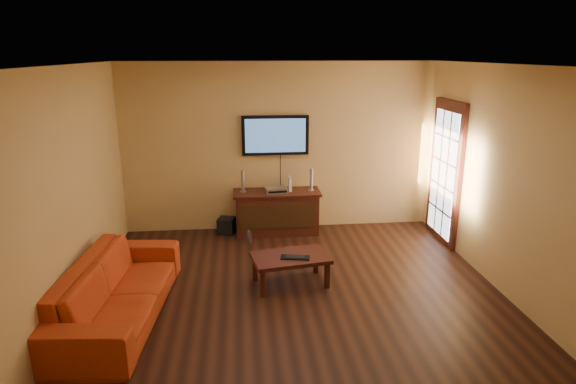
{
  "coord_description": "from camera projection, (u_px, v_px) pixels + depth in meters",
  "views": [
    {
      "loc": [
        -0.64,
        -5.1,
        2.83
      ],
      "look_at": [
        -0.03,
        0.8,
        1.1
      ],
      "focal_mm": 30.0,
      "sensor_mm": 36.0,
      "label": 1
    }
  ],
  "objects": [
    {
      "name": "ground_plane",
      "position": [
        298.0,
        299.0,
        5.73
      ],
      "size": [
        5.0,
        5.0,
        0.0
      ],
      "primitive_type": "plane",
      "color": "black",
      "rests_on": "ground"
    },
    {
      "name": "room_walls",
      "position": [
        292.0,
        150.0,
        5.85
      ],
      "size": [
        5.0,
        5.0,
        5.0
      ],
      "color": "tan",
      "rests_on": "ground"
    },
    {
      "name": "french_door",
      "position": [
        445.0,
        174.0,
        7.3
      ],
      "size": [
        0.07,
        1.02,
        2.22
      ],
      "color": "black",
      "rests_on": "ground"
    },
    {
      "name": "media_console",
      "position": [
        277.0,
        212.0,
        7.75
      ],
      "size": [
        1.38,
        0.53,
        0.69
      ],
      "color": "black",
      "rests_on": "ground"
    },
    {
      "name": "television",
      "position": [
        275.0,
        135.0,
        7.63
      ],
      "size": [
        1.07,
        0.08,
        0.63
      ],
      "color": "black",
      "rests_on": "ground"
    },
    {
      "name": "coffee_table",
      "position": [
        290.0,
        260.0,
        6.02
      ],
      "size": [
        1.02,
        0.72,
        0.38
      ],
      "color": "black",
      "rests_on": "ground"
    },
    {
      "name": "sofa",
      "position": [
        117.0,
        281.0,
        5.22
      ],
      "size": [
        0.86,
        2.32,
        0.89
      ],
      "primitive_type": "imported",
      "rotation": [
        0.0,
        0.0,
        1.48
      ],
      "color": "#B53814",
      "rests_on": "ground"
    },
    {
      "name": "speaker_left",
      "position": [
        243.0,
        182.0,
        7.59
      ],
      "size": [
        0.1,
        0.1,
        0.35
      ],
      "color": "silver",
      "rests_on": "media_console"
    },
    {
      "name": "speaker_right",
      "position": [
        311.0,
        180.0,
        7.68
      ],
      "size": [
        0.1,
        0.1,
        0.36
      ],
      "color": "silver",
      "rests_on": "media_console"
    },
    {
      "name": "av_receiver",
      "position": [
        276.0,
        190.0,
        7.6
      ],
      "size": [
        0.37,
        0.28,
        0.08
      ],
      "primitive_type": "cube",
      "rotation": [
        0.0,
        0.0,
        0.12
      ],
      "color": "silver",
      "rests_on": "media_console"
    },
    {
      "name": "game_console",
      "position": [
        290.0,
        184.0,
        7.67
      ],
      "size": [
        0.05,
        0.16,
        0.23
      ],
      "primitive_type": "cube",
      "rotation": [
        0.0,
        0.0,
        -0.01
      ],
      "color": "white",
      "rests_on": "media_console"
    },
    {
      "name": "subwoofer",
      "position": [
        227.0,
        226.0,
        7.78
      ],
      "size": [
        0.31,
        0.31,
        0.26
      ],
      "primitive_type": "cube",
      "rotation": [
        0.0,
        0.0,
        -0.26
      ],
      "color": "black",
      "rests_on": "ground"
    },
    {
      "name": "bottle",
      "position": [
        249.0,
        237.0,
        7.37
      ],
      "size": [
        0.08,
        0.08,
        0.22
      ],
      "color": "white",
      "rests_on": "ground"
    },
    {
      "name": "keyboard",
      "position": [
        295.0,
        257.0,
        5.94
      ],
      "size": [
        0.38,
        0.2,
        0.02
      ],
      "color": "black",
      "rests_on": "coffee_table"
    }
  ]
}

